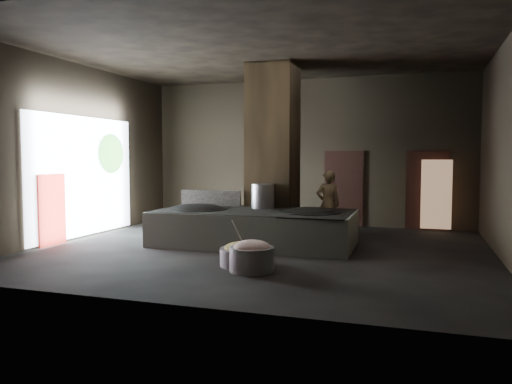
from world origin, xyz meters
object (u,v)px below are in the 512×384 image
(meat_basin, at_px, (252,259))
(stock_pot, at_px, (263,196))
(wok_right, at_px, (310,216))
(wok_left, at_px, (198,212))
(cook, at_px, (328,204))
(hearth_platform, at_px, (254,228))
(veg_basin, at_px, (244,257))

(meat_basin, bearing_deg, stock_pot, 103.88)
(wok_right, distance_m, meat_basin, 2.79)
(wok_left, relative_size, meat_basin, 1.80)
(cook, bearing_deg, meat_basin, 54.91)
(wok_left, height_order, cook, cook)
(hearth_platform, distance_m, cook, 2.24)
(wok_right, relative_size, stock_pot, 2.25)
(wok_left, relative_size, stock_pot, 2.42)
(cook, distance_m, meat_basin, 4.34)
(meat_basin, bearing_deg, hearth_platform, 107.61)
(wok_left, xyz_separation_m, cook, (2.94, 1.65, 0.13))
(hearth_platform, height_order, stock_pot, stock_pot)
(stock_pot, bearing_deg, wok_right, -21.04)
(cook, height_order, meat_basin, cook)
(wok_right, bearing_deg, meat_basin, -100.76)
(hearth_platform, relative_size, cook, 2.68)
(cook, height_order, veg_basin, cook)
(veg_basin, bearing_deg, wok_right, 70.53)
(wok_left, xyz_separation_m, veg_basin, (1.99, -2.19, -0.58))
(hearth_platform, relative_size, veg_basin, 5.05)
(wok_right, height_order, meat_basin, wok_right)
(wok_left, distance_m, meat_basin, 3.50)
(stock_pot, xyz_separation_m, cook, (1.44, 1.05, -0.25))
(hearth_platform, bearing_deg, cook, 45.62)
(cook, distance_m, veg_basin, 4.01)
(veg_basin, bearing_deg, meat_basin, -53.64)
(hearth_platform, distance_m, meat_basin, 2.78)
(stock_pot, height_order, meat_basin, stock_pot)
(stock_pot, xyz_separation_m, veg_basin, (0.49, -2.79, -0.96))
(hearth_platform, bearing_deg, wok_right, 0.75)
(hearth_platform, height_order, wok_right, wok_right)
(wok_right, xyz_separation_m, stock_pot, (-1.30, 0.50, 0.38))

